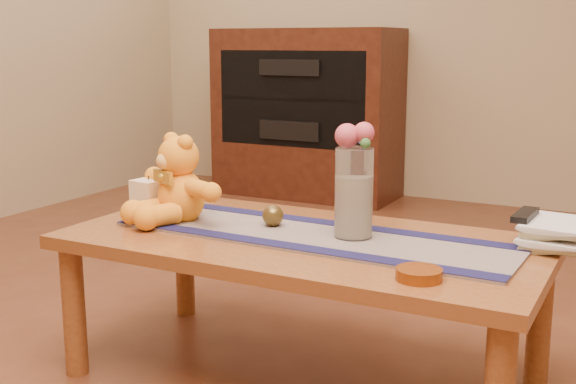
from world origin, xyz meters
The scene contains 30 objects.
floor centered at (0.00, 0.00, 0.00)m, with size 5.50×5.50×0.00m, color #522817.
coffee_table_top centered at (0.00, 0.00, 0.43)m, with size 1.40×0.70×0.04m, color brown.
table_leg_fl centered at (-0.64, -0.29, 0.21)m, with size 0.07×0.07×0.41m, color brown.
table_leg_bl centered at (-0.64, 0.29, 0.21)m, with size 0.07×0.07×0.41m, color brown.
table_leg_br centered at (0.64, 0.29, 0.21)m, with size 0.07×0.07×0.41m, color brown.
persian_runner centered at (0.02, 0.01, 0.45)m, with size 1.20×0.35×0.01m, color #1D1947.
runner_border_near centered at (0.02, -0.13, 0.46)m, with size 1.20×0.06×0.00m, color #15153F.
runner_border_far centered at (0.03, 0.16, 0.46)m, with size 1.20×0.06×0.00m, color #15153F.
teddy_bear centered at (-0.43, -0.01, 0.59)m, with size 0.38×0.31×0.26m, color orange, non-canonical shape.
pillar_candle centered at (-0.58, 0.02, 0.51)m, with size 0.09×0.09×0.11m, color #FAE5B8.
candle_wick centered at (-0.58, 0.02, 0.57)m, with size 0.00×0.00×0.01m, color black.
glass_vase centered at (0.14, 0.04, 0.59)m, with size 0.11×0.11×0.26m, color silver.
potpourri_fill centered at (0.14, 0.04, 0.55)m, with size 0.09×0.09×0.18m, color beige.
rose_left centered at (0.12, 0.03, 0.75)m, with size 0.07×0.07×0.07m, color #C14456.
rose_right centered at (0.17, 0.05, 0.76)m, with size 0.06×0.06×0.06m, color #C14456.
blue_flower_back centered at (0.15, 0.08, 0.75)m, with size 0.04×0.04×0.04m, color #4E5AAA.
blue_flower_side centered at (0.11, 0.06, 0.74)m, with size 0.04×0.04×0.04m, color #4E5AAA.
leaf_sprig centered at (0.18, 0.02, 0.74)m, with size 0.03×0.03×0.03m, color #33662D.
bronze_ball centered at (-0.13, 0.04, 0.49)m, with size 0.07×0.07×0.07m, color brown.
book_bottom centered at (0.59, 0.23, 0.46)m, with size 0.17×0.22×0.02m, color beige.
book_lower centered at (0.60, 0.23, 0.48)m, with size 0.16×0.22×0.02m, color beige.
book_upper centered at (0.58, 0.23, 0.50)m, with size 0.17×0.22×0.02m, color beige.
book_top centered at (0.59, 0.23, 0.52)m, with size 0.16×0.22×0.02m, color beige.
tv_remote centered at (0.59, 0.22, 0.54)m, with size 0.04×0.16×0.02m, color black.
amber_dish centered at (0.42, -0.23, 0.46)m, with size 0.11×0.11×0.03m, color #BF5914.
media_cabinet centered at (-1.20, 2.48, 0.55)m, with size 1.20×0.50×1.10m, color black.
cabinet_cavity centered at (-1.20, 2.25, 0.66)m, with size 1.02×0.03×0.61m, color black.
cabinet_shelf centered at (-1.20, 2.33, 0.66)m, with size 1.02×0.20×0.03m, color black.
stereo_upper centered at (-1.20, 2.35, 0.86)m, with size 0.42×0.28×0.10m, color black.
stereo_lower centered at (-1.20, 2.35, 0.46)m, with size 0.42×0.28×0.12m, color black.
Camera 1 is at (0.92, -1.85, 1.01)m, focal length 45.30 mm.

